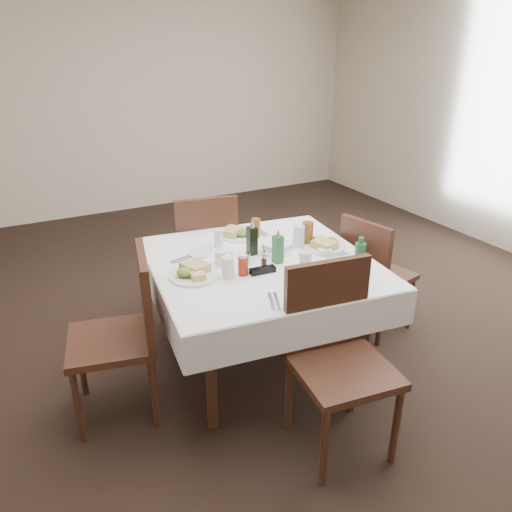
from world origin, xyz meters
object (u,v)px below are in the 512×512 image
Objects in this scene: ketchup_bottle at (243,265)px; water_e at (299,236)px; chair_north at (205,247)px; water_n at (219,238)px; water_s at (305,263)px; chair_east at (372,269)px; bread_basket at (277,248)px; water_w at (228,267)px; oil_cruet_green at (278,248)px; green_bottle at (360,259)px; chair_west at (127,325)px; coffee_mug at (222,259)px; oil_cruet_dark at (252,239)px; chair_south at (335,345)px; dining_table at (261,272)px.

water_e is at bearing 22.82° from ketchup_bottle.
water_n is (-0.08, -0.47, 0.26)m from chair_north.
water_s is 0.37m from ketchup_bottle.
bread_basket is (-0.74, 0.10, 0.28)m from chair_east.
oil_cruet_green is at bearing 7.86° from water_w.
water_n is at bearing 117.24° from oil_cruet_green.
water_w is at bearing 155.13° from green_bottle.
water_e reaches higher than water_s.
green_bottle is (0.60, -0.32, 0.04)m from ketchup_bottle.
chair_north is 0.95m from oil_cruet_green.
chair_east is at bearing -19.70° from water_n.
chair_west is 0.66m from water_w.
water_e is at bearing 4.09° from coffee_mug.
water_s is 1.03× the size of ketchup_bottle.
water_w is at bearing -103.76° from chair_north.
water_w is 0.89× the size of coffee_mug.
ketchup_bottle is at bearing -157.18° from water_e.
water_e is 0.58m from coffee_mug.
oil_cruet_dark is at bearing 171.09° from chair_east.
chair_south is 7.46× the size of water_s.
ketchup_bottle is (-0.13, -0.95, 0.26)m from chair_north.
oil_cruet_green is 0.35m from coffee_mug.
coffee_mug is (-0.06, 0.18, -0.02)m from ketchup_bottle.
chair_north is 0.87m from water_e.
oil_cruet_dark and green_bottle have the same top height.
dining_table is 10.22× the size of coffee_mug.
water_n is at bearing 83.76° from ketchup_bottle.
chair_west reaches higher than water_w.
chair_south is at bearing -109.65° from water_e.
chair_north is 0.83m from coffee_mug.
green_bottle is at bearing -81.67° from water_e.
water_s is 0.32m from green_bottle.
water_w and ketchup_bottle have the same top height.
bread_basket is at bearing -173.72° from water_e.
water_e is (-0.56, 0.11, 0.32)m from chair_east.
chair_east reaches higher than water_w.
water_n is at bearing 69.90° from coffee_mug.
chair_north reaches higher than ketchup_bottle.
green_bottle is at bearing -24.87° from water_w.
water_n is 0.58× the size of bread_basket.
green_bottle is (1.30, -0.39, 0.30)m from chair_west.
ketchup_bottle is at bearing 108.45° from chair_south.
green_bottle reaches higher than water_n.
bread_basket is at bearing 30.26° from ketchup_bottle.
water_w is at bearing -160.95° from water_e.
coffee_mug is at bearing -164.35° from oil_cruet_dark.
water_n is at bearing -99.81° from chair_north.
ketchup_bottle is at bearing -96.24° from water_n.
oil_cruet_dark is 0.70m from green_bottle.
chair_west is 0.95m from oil_cruet_dark.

